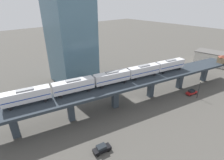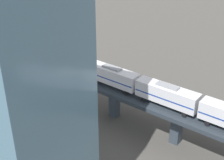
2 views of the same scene
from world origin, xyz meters
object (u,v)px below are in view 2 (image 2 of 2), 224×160
Objects in this scene: street_car_red at (46,68)px; street_car_black at (195,101)px; delivery_truck at (16,99)px; street_lamp at (53,55)px; office_tower at (10,107)px; subway_train at (112,75)px.

street_car_black is at bearing -90.99° from street_car_red.
delivery_truck reaches higher than street_car_red.
street_lamp is (21.34, 4.20, 2.35)m from delivery_truck.
street_lamp reaches higher than street_car_red.
office_tower is at bearing 157.97° from street_car_black.
street_car_black is at bearing -47.92° from subway_train.
subway_train is at bearing -79.42° from delivery_truck.
street_car_black is 0.13× the size of office_tower.
office_tower is at bearing -136.79° from delivery_truck.
subway_train is at bearing 132.08° from street_car_black.
subway_train is at bearing -122.49° from street_lamp.
street_car_black is 0.67× the size of street_lamp.
street_lamp is at bearing 85.36° from street_car_black.
delivery_truck is 0.21× the size of office_tower.
street_car_red is at bearing 32.62° from office_tower.
delivery_truck is 1.07× the size of street_lamp.
delivery_truck is at bearing -164.61° from street_car_red.
delivery_truck is (-18.67, -5.14, 0.82)m from street_car_red.
street_lamp is at bearing -19.36° from street_car_red.
street_car_red is 1.01× the size of street_car_black.
subway_train is 8.85× the size of street_lamp.
subway_train is 13.19× the size of street_car_black.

